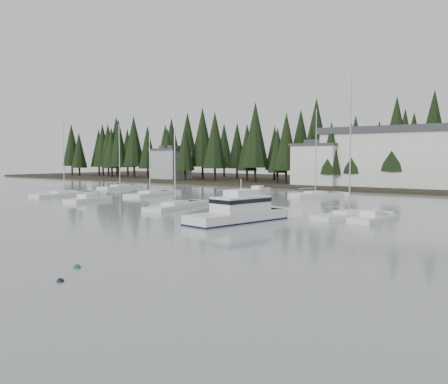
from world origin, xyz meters
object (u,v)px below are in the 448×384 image
(runabout_3, at_px, (258,191))
(sailboat_1, at_px, (120,188))
(harbor_inn, at_px, (403,158))
(cabin_cruiser_center, at_px, (238,214))
(sailboat_4, at_px, (315,196))
(sailboat_2, at_px, (349,217))
(sailboat_8, at_px, (64,196))
(sailboat_9, at_px, (175,208))
(house_west, at_px, (319,163))
(runabout_1, at_px, (371,220))
(runabout_0, at_px, (87,200))
(house_far_west, at_px, (171,163))
(sailboat_6, at_px, (150,195))

(runabout_3, bearing_deg, sailboat_1, 95.63)
(harbor_inn, bearing_deg, cabin_cruiser_center, -86.49)
(sailboat_4, xyz_separation_m, runabout_3, (-12.42, 2.93, 0.05))
(harbor_inn, relative_size, runabout_3, 4.33)
(cabin_cruiser_center, bearing_deg, sailboat_1, 69.72)
(sailboat_2, relative_size, sailboat_8, 1.16)
(harbor_inn, bearing_deg, sailboat_8, -126.61)
(sailboat_9, bearing_deg, sailboat_4, -23.61)
(sailboat_1, bearing_deg, sailboat_8, -162.20)
(runabout_3, bearing_deg, house_west, -21.00)
(house_west, bearing_deg, sailboat_8, -114.56)
(sailboat_8, bearing_deg, runabout_1, -90.14)
(sailboat_4, distance_m, runabout_3, 12.76)
(runabout_0, bearing_deg, cabin_cruiser_center, -114.17)
(house_far_west, relative_size, sailboat_8, 0.70)
(house_far_west, height_order, sailboat_1, sailboat_1)
(sailboat_6, bearing_deg, sailboat_4, -68.93)
(house_far_west, xyz_separation_m, sailboat_1, (14.90, -29.14, -4.34))
(harbor_inn, xyz_separation_m, runabout_3, (-17.27, -21.59, -5.64))
(sailboat_4, bearing_deg, sailboat_9, -168.96)
(sailboat_4, bearing_deg, harbor_inn, 9.73)
(runabout_0, bearing_deg, sailboat_6, -11.54)
(cabin_cruiser_center, height_order, runabout_3, cabin_cruiser_center)
(sailboat_1, height_order, sailboat_6, sailboat_6)
(cabin_cruiser_center, distance_m, sailboat_2, 10.98)
(runabout_1, bearing_deg, harbor_inn, 20.13)
(sailboat_6, xyz_separation_m, runabout_0, (0.78, -12.23, 0.06))
(sailboat_8, distance_m, runabout_3, 31.26)
(sailboat_1, distance_m, sailboat_4, 37.76)
(cabin_cruiser_center, distance_m, runabout_3, 39.69)
(house_far_west, xyz_separation_m, runabout_1, (70.03, -46.73, -4.27))
(house_far_west, height_order, sailboat_9, sailboat_9)
(house_far_west, xyz_separation_m, runabout_0, (32.38, -49.69, -4.27))
(cabin_cruiser_center, xyz_separation_m, runabout_1, (9.58, 7.40, -0.54))
(harbor_inn, height_order, sailboat_1, sailboat_1)
(sailboat_8, distance_m, runabout_1, 48.11)
(cabin_cruiser_center, relative_size, sailboat_6, 0.73)
(sailboat_4, distance_m, sailboat_8, 37.85)
(harbor_inn, height_order, sailboat_4, sailboat_4)
(house_west, distance_m, runabout_3, 18.94)
(sailboat_2, bearing_deg, runabout_0, 115.15)
(harbor_inn, height_order, cabin_cruiser_center, harbor_inn)
(runabout_3, bearing_deg, runabout_0, 151.87)
(house_west, bearing_deg, house_far_west, 177.27)
(sailboat_2, bearing_deg, runabout_3, 66.00)
(harbor_inn, height_order, sailboat_8, sailboat_8)
(house_west, distance_m, sailboat_9, 47.52)
(sailboat_4, height_order, runabout_3, sailboat_4)
(sailboat_4, relative_size, sailboat_6, 0.91)
(house_west, height_order, harbor_inn, harbor_inn)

